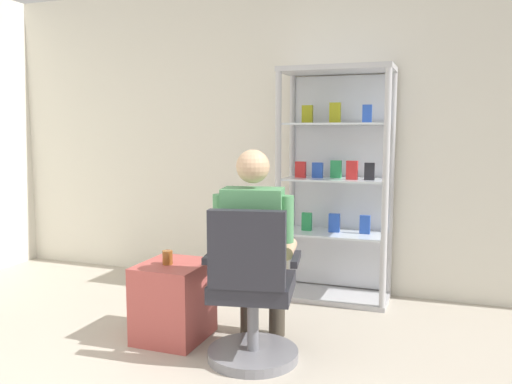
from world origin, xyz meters
TOP-DOWN VIEW (x-y plane):
  - back_wall at (0.00, 3.00)m, footprint 6.00×0.10m
  - display_cabinet_main at (0.40, 2.76)m, footprint 0.90×0.45m
  - office_chair at (0.19, 1.31)m, footprint 0.61×0.57m
  - seated_shopkeeper at (0.16, 1.47)m, footprint 0.54×0.61m
  - storage_crate at (-0.44, 1.49)m, footprint 0.42×0.48m
  - tea_glass at (-0.46, 1.46)m, footprint 0.07×0.07m

SIDE VIEW (x-z plane):
  - storage_crate at x=-0.44m, z-range 0.00..0.52m
  - office_chair at x=0.19m, z-range -0.09..0.87m
  - tea_glass at x=-0.46m, z-range 0.52..0.61m
  - seated_shopkeeper at x=0.16m, z-range 0.07..1.36m
  - display_cabinet_main at x=0.40m, z-range 0.01..1.91m
  - back_wall at x=0.00m, z-range 0.00..2.70m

